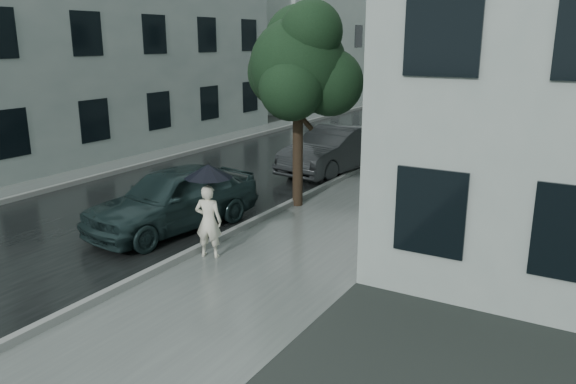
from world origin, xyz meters
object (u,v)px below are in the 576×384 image
Objects in this scene: car_near at (173,198)px; car_far at (335,150)px; street_tree at (300,65)px; lamp_post at (410,84)px; pedestrian at (209,221)px.

car_far reaches higher than car_near.
lamp_post is at bearing 85.47° from street_tree.
lamp_post is 1.04× the size of car_far.
car_far is at bearing 101.85° from street_tree.
street_tree reaches higher than lamp_post.
lamp_post reaches higher than pedestrian.
street_tree is 4.75m from car_near.
car_far is (-1.09, 8.36, -0.00)m from pedestrian.
lamp_post is 1.09× the size of car_near.
lamp_post is at bearing 74.96° from car_far.
pedestrian is at bearing -94.99° from lamp_post.
street_tree reaches higher than car_near.
car_near is (-2.18, -10.65, -2.04)m from lamp_post.
lamp_post is at bearing -109.45° from pedestrian.
street_tree is at bearing 73.92° from car_near.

